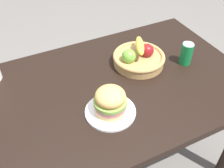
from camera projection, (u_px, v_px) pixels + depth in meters
ground_plane at (114, 164)px, 1.87m from camera, size 8.00×8.00×0.00m
dining_table at (115, 99)px, 1.44m from camera, size 1.40×0.90×0.75m
plate at (110, 112)px, 1.22m from camera, size 0.23×0.23×0.01m
sandwich at (110, 101)px, 1.18m from camera, size 0.15×0.15×0.13m
soda_can at (186, 54)px, 1.47m from camera, size 0.07×0.07×0.13m
fruit_basket at (139, 58)px, 1.47m from camera, size 0.29×0.29×0.14m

